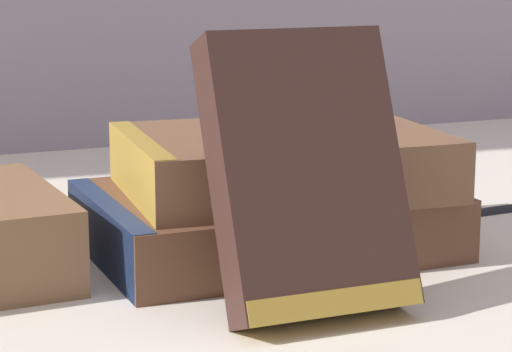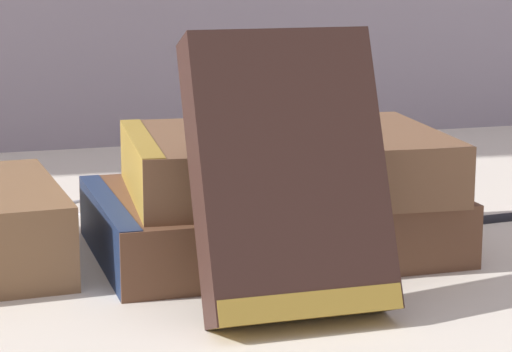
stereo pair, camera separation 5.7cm
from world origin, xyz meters
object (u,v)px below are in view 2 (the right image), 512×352
fountain_pen (510,213)px  book_leaning_front (290,185)px  book_flat_top (276,163)px  book_flat_bottom (260,221)px  reading_glasses (136,204)px  pocket_watch (328,128)px

fountain_pen → book_leaning_front: bearing=-150.7°
book_flat_top → fountain_pen: book_flat_top is taller
book_flat_bottom → fountain_pen: 0.18m
reading_glasses → book_flat_bottom: bearing=-58.2°
book_leaning_front → pocket_watch: bearing=59.7°
pocket_watch → reading_glasses: pocket_watch is taller
book_flat_bottom → book_flat_top: book_flat_top is taller
book_leaning_front → fountain_pen: 0.24m
pocket_watch → reading_glasses: bearing=120.4°
book_flat_bottom → fountain_pen: size_ratio=1.59×
fountain_pen → book_flat_top: bearing=-174.9°
book_flat_bottom → reading_glasses: size_ratio=1.82×
book_leaning_front → reading_glasses: 0.25m
book_flat_top → book_flat_bottom: bearing=151.5°
book_flat_bottom → book_leaning_front: 0.12m
book_leaning_front → reading_glasses: (-0.03, 0.24, -0.06)m
book_flat_top → reading_glasses: bearing=117.9°
book_flat_bottom → fountain_pen: book_flat_bottom is taller
fountain_pen → reading_glasses: bearing=150.4°
book_flat_top → book_leaning_front: (-0.03, -0.10, 0.01)m
book_flat_top → pocket_watch: size_ratio=3.56×
pocket_watch → fountain_pen: bearing=14.5°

